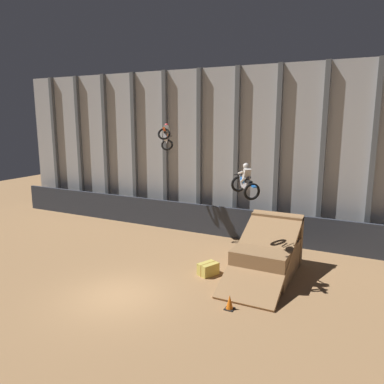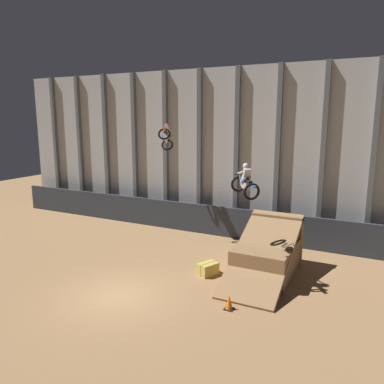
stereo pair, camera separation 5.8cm
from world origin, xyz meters
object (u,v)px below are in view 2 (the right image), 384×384
(dirt_ramp, at_px, (268,254))
(rider_bike_right_air, at_px, (245,183))
(rider_bike_left_air, at_px, (166,136))
(hay_bale_trackside, at_px, (208,269))
(traffic_cone_near_ramp, at_px, (229,302))

(dirt_ramp, height_order, rider_bike_right_air, rider_bike_right_air)
(rider_bike_left_air, distance_m, hay_bale_trackside, 8.63)
(traffic_cone_near_ramp, bearing_deg, hay_bale_trackside, 128.50)
(traffic_cone_near_ramp, relative_size, hay_bale_trackside, 0.54)
(dirt_ramp, relative_size, rider_bike_left_air, 3.01)
(hay_bale_trackside, bearing_deg, rider_bike_right_air, 3.45)
(rider_bike_right_air, relative_size, hay_bale_trackside, 1.54)
(dirt_ramp, xyz_separation_m, rider_bike_right_air, (-0.73, -1.47, 3.60))
(rider_bike_right_air, bearing_deg, dirt_ramp, 21.34)
(dirt_ramp, bearing_deg, traffic_cone_near_ramp, -94.63)
(rider_bike_left_air, height_order, traffic_cone_near_ramp, rider_bike_left_air)
(dirt_ramp, distance_m, traffic_cone_near_ramp, 4.22)
(rider_bike_left_air, bearing_deg, dirt_ramp, -43.12)
(rider_bike_left_air, distance_m, traffic_cone_near_ramp, 11.25)
(rider_bike_right_air, height_order, hay_bale_trackside, rider_bike_right_air)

